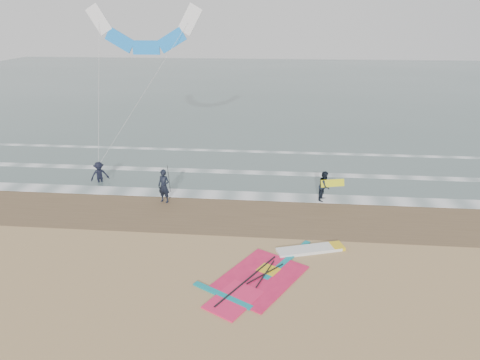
# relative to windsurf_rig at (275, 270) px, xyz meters

# --- Properties ---
(ground) EXTENTS (120.00, 120.00, 0.00)m
(ground) POSITION_rel_windsurf_rig_xyz_m (-1.64, -0.87, -0.04)
(ground) COLOR tan
(ground) RESTS_ON ground
(sea_water) EXTENTS (120.00, 80.00, 0.02)m
(sea_water) POSITION_rel_windsurf_rig_xyz_m (-1.64, 47.13, -0.03)
(sea_water) COLOR #47605E
(sea_water) RESTS_ON ground
(wet_sand_band) EXTENTS (120.00, 5.00, 0.01)m
(wet_sand_band) POSITION_rel_windsurf_rig_xyz_m (-1.64, 5.13, -0.03)
(wet_sand_band) COLOR brown
(wet_sand_band) RESTS_ON ground
(foam_waterline) EXTENTS (120.00, 9.15, 0.02)m
(foam_waterline) POSITION_rel_windsurf_rig_xyz_m (-1.64, 9.57, -0.01)
(foam_waterline) COLOR white
(foam_waterline) RESTS_ON ground
(windsurf_rig) EXTENTS (6.03, 5.71, 0.14)m
(windsurf_rig) POSITION_rel_windsurf_rig_xyz_m (0.00, 0.00, 0.00)
(windsurf_rig) COLOR white
(windsurf_rig) RESTS_ON ground
(person_standing) EXTENTS (0.77, 0.62, 1.84)m
(person_standing) POSITION_rel_windsurf_rig_xyz_m (-6.06, 6.13, 0.88)
(person_standing) COLOR black
(person_standing) RESTS_ON ground
(person_walking) EXTENTS (0.88, 0.98, 1.65)m
(person_walking) POSITION_rel_windsurf_rig_xyz_m (2.51, 7.22, 0.79)
(person_walking) COLOR black
(person_walking) RESTS_ON ground
(person_wading) EXTENTS (1.24, 1.08, 1.66)m
(person_wading) POSITION_rel_windsurf_rig_xyz_m (-10.67, 8.56, 0.79)
(person_wading) COLOR black
(person_wading) RESTS_ON ground
(held_pole) EXTENTS (0.17, 0.86, 1.82)m
(held_pole) POSITION_rel_windsurf_rig_xyz_m (-5.76, 6.13, 1.31)
(held_pole) COLOR black
(held_pole) RESTS_ON ground
(carried_kiteboard) EXTENTS (1.30, 0.51, 0.39)m
(carried_kiteboard) POSITION_rel_windsurf_rig_xyz_m (2.91, 7.12, 1.01)
(carried_kiteboard) COLOR yellow
(carried_kiteboard) RESTS_ON ground
(surf_kite) EXTENTS (6.96, 2.88, 9.04)m
(surf_kite) POSITION_rel_windsurf_rig_xyz_m (-8.10, 11.37, 8.37)
(surf_kite) COLOR white
(surf_kite) RESTS_ON ground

